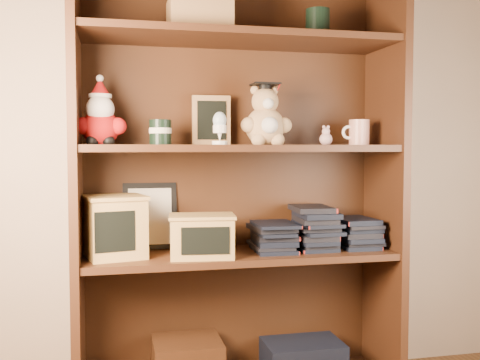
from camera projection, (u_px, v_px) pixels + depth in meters
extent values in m
cube|color=tan|center=(230.00, 70.00, 2.25)|extent=(3.00, 0.04, 2.50)
cube|color=#3F2212|center=(76.00, 188.00, 1.95)|extent=(0.03, 0.35, 1.60)
cube|color=#3F2212|center=(385.00, 183.00, 2.21)|extent=(0.03, 0.35, 1.60)
cube|color=#3B1F0F|center=(231.00, 183.00, 2.24)|extent=(1.20, 0.02, 1.60)
cube|color=#3F2212|center=(240.00, 39.00, 2.05)|extent=(1.14, 0.33, 0.02)
cube|color=black|center=(303.00, 359.00, 2.17)|extent=(0.30, 0.20, 0.14)
cube|color=#9E7547|center=(199.00, 17.00, 2.01)|extent=(0.22, 0.18, 0.12)
cylinder|color=black|center=(318.00, 24.00, 2.11)|extent=(0.09, 0.09, 0.11)
cube|color=#3F2212|center=(240.00, 255.00, 2.09)|extent=(1.14, 0.33, 0.02)
cube|color=#3F2212|center=(240.00, 148.00, 2.07)|extent=(1.14, 0.33, 0.02)
sphere|color=#A50F0F|center=(101.00, 128.00, 1.96)|extent=(0.13, 0.13, 0.13)
sphere|color=#A50F0F|center=(83.00, 126.00, 1.92)|extent=(0.06, 0.06, 0.06)
sphere|color=#A50F0F|center=(118.00, 126.00, 1.95)|extent=(0.06, 0.06, 0.06)
sphere|color=black|center=(92.00, 141.00, 1.92)|extent=(0.04, 0.04, 0.04)
sphere|color=black|center=(109.00, 141.00, 1.94)|extent=(0.04, 0.04, 0.04)
sphere|color=white|center=(100.00, 109.00, 1.94)|extent=(0.10, 0.10, 0.10)
sphere|color=#D8B293|center=(100.00, 103.00, 1.95)|extent=(0.07, 0.07, 0.07)
cone|color=#A50F0F|center=(100.00, 88.00, 1.95)|extent=(0.08, 0.08, 0.06)
sphere|color=white|center=(100.00, 78.00, 1.95)|extent=(0.03, 0.03, 0.03)
cylinder|color=white|center=(100.00, 96.00, 1.95)|extent=(0.08, 0.08, 0.01)
cylinder|color=black|center=(160.00, 132.00, 2.00)|extent=(0.08, 0.08, 0.09)
cylinder|color=beige|center=(160.00, 131.00, 2.00)|extent=(0.08, 0.08, 0.02)
cube|color=#9E7547|center=(211.00, 120.00, 2.16)|extent=(0.15, 0.02, 0.19)
cube|color=black|center=(212.00, 120.00, 2.15)|extent=(0.11, 0.01, 0.15)
cube|color=#9E7547|center=(210.00, 141.00, 2.19)|extent=(0.07, 0.07, 0.01)
cylinder|color=white|center=(220.00, 143.00, 1.98)|extent=(0.06, 0.06, 0.01)
cone|color=white|center=(220.00, 136.00, 1.98)|extent=(0.02, 0.02, 0.04)
cylinder|color=white|center=(220.00, 129.00, 1.98)|extent=(0.05, 0.05, 0.03)
ellipsoid|color=silver|center=(220.00, 120.00, 1.97)|extent=(0.05, 0.05, 0.06)
sphere|color=tan|center=(265.00, 127.00, 2.09)|extent=(0.15, 0.15, 0.15)
sphere|color=white|center=(270.00, 125.00, 2.03)|extent=(0.06, 0.06, 0.06)
sphere|color=tan|center=(249.00, 125.00, 2.05)|extent=(0.06, 0.06, 0.06)
sphere|color=tan|center=(284.00, 125.00, 2.08)|extent=(0.06, 0.06, 0.06)
sphere|color=tan|center=(258.00, 140.00, 2.04)|extent=(0.05, 0.05, 0.05)
sphere|color=tan|center=(278.00, 140.00, 2.06)|extent=(0.05, 0.05, 0.05)
sphere|color=tan|center=(265.00, 101.00, 2.08)|extent=(0.10, 0.10, 0.10)
sphere|color=white|center=(268.00, 103.00, 2.04)|extent=(0.04, 0.04, 0.04)
sphere|color=tan|center=(255.00, 90.00, 2.08)|extent=(0.03, 0.03, 0.03)
sphere|color=tan|center=(274.00, 91.00, 2.10)|extent=(0.03, 0.03, 0.03)
cylinder|color=black|center=(265.00, 87.00, 2.08)|extent=(0.05, 0.05, 0.02)
cube|color=black|center=(265.00, 84.00, 2.08)|extent=(0.10, 0.10, 0.01)
cylinder|color=#A50F0F|center=(279.00, 87.00, 2.07)|extent=(0.00, 0.05, 0.03)
sphere|color=#D0A3A1|center=(326.00, 139.00, 2.14)|extent=(0.05, 0.05, 0.05)
sphere|color=#D0A3A1|center=(326.00, 132.00, 2.14)|extent=(0.03, 0.03, 0.03)
sphere|color=#D0A3A1|center=(324.00, 127.00, 2.14)|extent=(0.01, 0.01, 0.01)
sphere|color=#D0A3A1|center=(328.00, 127.00, 2.14)|extent=(0.01, 0.01, 0.01)
cylinder|color=silver|center=(359.00, 132.00, 2.17)|extent=(0.08, 0.08, 0.10)
torus|color=white|center=(348.00, 132.00, 2.16)|extent=(0.05, 0.01, 0.05)
cube|color=black|center=(150.00, 216.00, 2.15)|extent=(0.20, 0.05, 0.25)
cube|color=beige|center=(150.00, 216.00, 2.14)|extent=(0.16, 0.03, 0.21)
cube|color=tan|center=(115.00, 228.00, 1.99)|extent=(0.23, 0.23, 0.21)
cube|color=black|center=(115.00, 232.00, 1.89)|extent=(0.14, 0.03, 0.14)
cube|color=tan|center=(115.00, 197.00, 1.98)|extent=(0.24, 0.24, 0.01)
cube|color=tan|center=(202.00, 237.00, 1.99)|extent=(0.24, 0.18, 0.14)
cube|color=black|center=(205.00, 241.00, 1.92)|extent=(0.16, 0.02, 0.09)
cube|color=tan|center=(202.00, 216.00, 1.99)|extent=(0.25, 0.19, 0.01)
cube|color=black|center=(272.00, 249.00, 2.12)|extent=(0.14, 0.20, 0.02)
cube|color=black|center=(272.00, 244.00, 2.12)|extent=(0.14, 0.20, 0.02)
cube|color=black|center=(272.00, 240.00, 2.12)|extent=(0.14, 0.20, 0.02)
cube|color=black|center=(272.00, 236.00, 2.12)|extent=(0.14, 0.20, 0.02)
cube|color=black|center=(272.00, 232.00, 2.12)|extent=(0.14, 0.20, 0.02)
cube|color=black|center=(272.00, 228.00, 2.12)|extent=(0.14, 0.20, 0.02)
cube|color=black|center=(272.00, 223.00, 2.12)|extent=(0.14, 0.20, 0.02)
cube|color=black|center=(314.00, 247.00, 2.16)|extent=(0.14, 0.20, 0.02)
cube|color=black|center=(314.00, 243.00, 2.16)|extent=(0.14, 0.20, 0.02)
cube|color=black|center=(314.00, 239.00, 2.16)|extent=(0.14, 0.20, 0.02)
cube|color=black|center=(314.00, 235.00, 2.16)|extent=(0.14, 0.20, 0.02)
cube|color=black|center=(314.00, 230.00, 2.15)|extent=(0.14, 0.20, 0.02)
cube|color=black|center=(314.00, 226.00, 2.15)|extent=(0.14, 0.20, 0.02)
cube|color=black|center=(314.00, 222.00, 2.15)|extent=(0.14, 0.20, 0.02)
cube|color=black|center=(314.00, 218.00, 2.15)|extent=(0.14, 0.20, 0.02)
cube|color=black|center=(314.00, 214.00, 2.15)|extent=(0.14, 0.20, 0.02)
cube|color=black|center=(314.00, 210.00, 2.15)|extent=(0.14, 0.20, 0.02)
cube|color=black|center=(357.00, 245.00, 2.20)|extent=(0.14, 0.20, 0.02)
cube|color=black|center=(357.00, 241.00, 2.20)|extent=(0.14, 0.20, 0.02)
cube|color=black|center=(357.00, 237.00, 2.20)|extent=(0.14, 0.20, 0.02)
cube|color=black|center=(357.00, 233.00, 2.19)|extent=(0.14, 0.20, 0.02)
cube|color=black|center=(357.00, 229.00, 2.19)|extent=(0.14, 0.20, 0.02)
cube|color=black|center=(357.00, 225.00, 2.19)|extent=(0.14, 0.20, 0.02)
cube|color=black|center=(357.00, 221.00, 2.19)|extent=(0.14, 0.20, 0.02)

